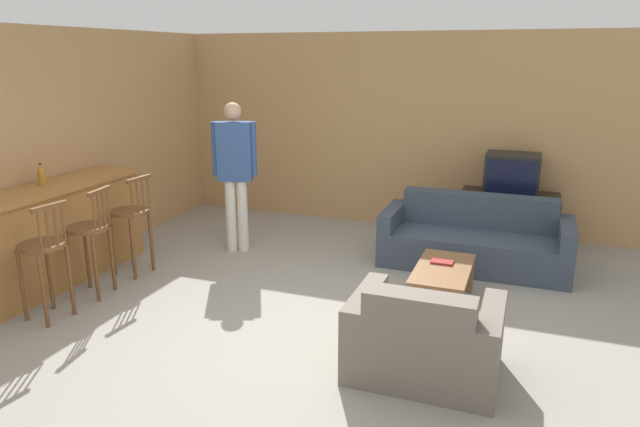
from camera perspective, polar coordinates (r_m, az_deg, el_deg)
The scene contains 15 objects.
ground_plane at distance 4.98m, azimuth -1.79°, elevation -12.00°, with size 24.00×24.00×0.00m, color gray.
wall_back at distance 7.86m, azimuth 8.03°, elevation 8.10°, with size 9.40×0.08×2.60m.
wall_left at distance 7.28m, azimuth -21.59°, elevation 6.58°, with size 0.08×8.53×2.60m.
bar_counter at distance 6.41m, azimuth -25.50°, elevation -2.13°, with size 0.55×2.37×1.04m.
bar_chair_near at distance 5.60m, azimuth -25.90°, elevation -3.77°, with size 0.45×0.45×1.09m.
bar_chair_mid at distance 5.97m, azimuth -22.05°, elevation -2.16°, with size 0.46×0.46×1.09m.
bar_chair_far at distance 6.42m, azimuth -18.38°, elevation -0.61°, with size 0.43×0.43×1.09m.
couch_far at distance 6.65m, azimuth 15.20°, elevation -2.72°, with size 2.04×0.84×0.77m.
armchair_near at distance 4.35m, azimuth 10.32°, elevation -12.46°, with size 1.08×0.80×0.75m.
coffee_table at distance 5.50m, azimuth 12.18°, elevation -5.90°, with size 0.50×0.97×0.39m.
tv_unit at distance 7.47m, azimuth 18.27°, elevation -0.55°, with size 1.17×0.56×0.66m.
tv at distance 7.33m, azimuth 18.65°, elevation 3.77°, with size 0.63×0.51×0.49m.
bottle at distance 6.40m, azimuth -26.09°, elevation 3.47°, with size 0.07×0.07×0.22m.
book_on_table at distance 5.59m, azimuth 12.12°, elevation -4.75°, with size 0.21×0.14×0.02m.
person_by_window at distance 6.79m, azimuth -8.51°, elevation 4.54°, with size 0.49×0.29×1.78m.
Camera 1 is at (1.69, -4.08, 2.31)m, focal length 32.00 mm.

